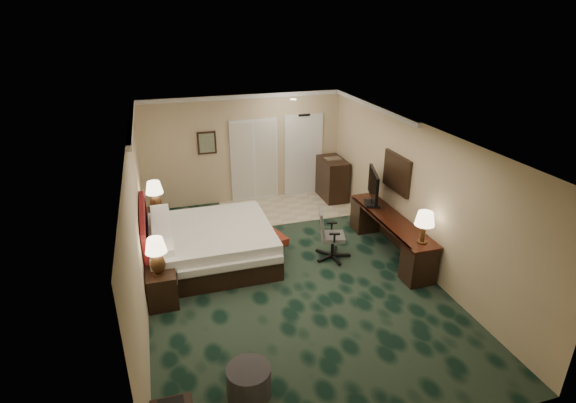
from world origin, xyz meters
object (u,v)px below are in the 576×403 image
object	(u,v)px
lamp_near	(157,256)
desk_chair	(333,235)
desk	(389,236)
nightstand_far	(159,226)
minibar	(332,179)
bed_bench	(263,238)
nightstand_near	(162,288)
tv	(373,188)
ottoman	(249,381)
bed	(212,245)
lamp_far	(155,197)

from	to	relation	value
lamp_near	desk_chair	size ratio (longest dim) A/B	0.63
desk	nightstand_far	bearing A→B (deg)	156.58
desk_chair	minibar	distance (m)	3.06
lamp_near	bed_bench	size ratio (longest dim) A/B	0.50
nightstand_near	desk_chair	bearing A→B (deg)	10.32
bed_bench	tv	distance (m)	2.51
lamp_near	desk_chair	xyz separation A→B (m)	(3.30, 0.61, -0.41)
nightstand_far	desk_chair	world-z (taller)	desk_chair
bed_bench	minibar	xyz separation A→B (m)	(2.36, 2.07, 0.31)
lamp_near	tv	size ratio (longest dim) A/B	0.67
bed_bench	ottoman	size ratio (longest dim) A/B	2.23
lamp_near	desk	xyz separation A→B (m)	(4.45, 0.46, -0.54)
lamp_near	ottoman	size ratio (longest dim) A/B	1.12
bed	nightstand_far	distance (m)	1.56
desk	ottoman	bearing A→B (deg)	-141.63
bed	desk	distance (m)	3.52
desk_chair	desk	bearing A→B (deg)	8.28
lamp_far	minibar	world-z (taller)	lamp_far
nightstand_near	desk_chair	world-z (taller)	desk_chair
lamp_far	desk	bearing A→B (deg)	-23.39
bed	desk	size ratio (longest dim) A/B	0.86
desk	minibar	world-z (taller)	minibar
nightstand_far	tv	xyz separation A→B (m)	(4.35, -1.20, 0.81)
lamp_far	desk	world-z (taller)	lamp_far
minibar	lamp_far	bearing A→B (deg)	-166.04
bed_bench	desk	world-z (taller)	desk
nightstand_near	minibar	world-z (taller)	minibar
desk_chair	nightstand_near	bearing A→B (deg)	-154.03
lamp_near	bed_bench	bearing A→B (deg)	33.77
bed	lamp_near	size ratio (longest dim) A/B	3.56
tv	lamp_far	bearing A→B (deg)	-177.44
ottoman	tv	world-z (taller)	tv
nightstand_near	nightstand_far	xyz separation A→B (m)	(0.03, 2.36, 0.03)
bed	desk	xyz separation A→B (m)	(3.45, -0.68, 0.02)
lamp_far	bed_bench	xyz separation A→B (m)	(2.03, -0.98, -0.78)
nightstand_near	bed_bench	bearing A→B (deg)	33.73
lamp_near	nightstand_near	bearing A→B (deg)	37.80
ottoman	tv	size ratio (longest dim) A/B	0.60
bed	minibar	bearing A→B (deg)	33.97
lamp_near	tv	distance (m)	4.55
ottoman	desk_chair	xyz separation A→B (m)	(2.32, 2.90, 0.30)
nightstand_far	desk	size ratio (longest dim) A/B	0.25
nightstand_near	ottoman	world-z (taller)	nightstand_near
desk	minibar	size ratio (longest dim) A/B	2.52
bed	bed_bench	world-z (taller)	bed
nightstand_far	lamp_near	bearing A→B (deg)	-91.10
bed	nightstand_near	world-z (taller)	bed
desk_chair	nightstand_far	bearing A→B (deg)	167.23
nightstand_near	tv	size ratio (longest dim) A/B	0.62
tv	ottoman	bearing A→B (deg)	-116.69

